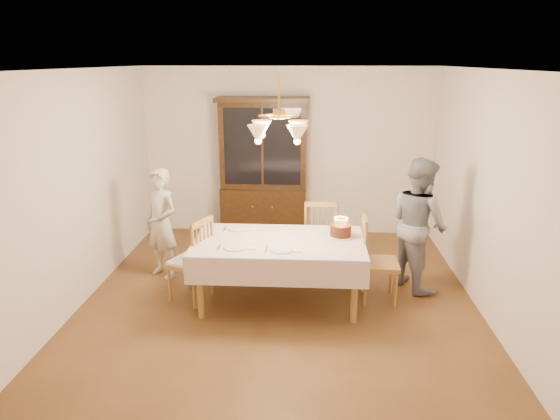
# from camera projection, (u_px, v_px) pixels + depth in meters

# --- Properties ---
(ground) EXTENTS (5.00, 5.00, 0.00)m
(ground) POSITION_uv_depth(u_px,v_px,m) (279.00, 301.00, 5.79)
(ground) COLOR #573618
(ground) RESTS_ON ground
(room_shell) EXTENTS (5.00, 5.00, 5.00)m
(room_shell) POSITION_uv_depth(u_px,v_px,m) (279.00, 168.00, 5.33)
(room_shell) COLOR white
(room_shell) RESTS_ON ground
(dining_table) EXTENTS (1.90, 1.10, 0.76)m
(dining_table) POSITION_uv_depth(u_px,v_px,m) (279.00, 246.00, 5.59)
(dining_table) COLOR olive
(dining_table) RESTS_ON ground
(china_hutch) EXTENTS (1.38, 0.54, 2.16)m
(china_hutch) POSITION_uv_depth(u_px,v_px,m) (264.00, 171.00, 7.66)
(china_hutch) COLOR black
(china_hutch) RESTS_ON ground
(chair_far_side) EXTENTS (0.46, 0.44, 1.00)m
(chair_far_side) POSITION_uv_depth(u_px,v_px,m) (319.00, 239.00, 6.50)
(chair_far_side) COLOR olive
(chair_far_side) RESTS_ON ground
(chair_left_end) EXTENTS (0.56, 0.57, 1.00)m
(chair_left_end) POSITION_uv_depth(u_px,v_px,m) (191.00, 263.00, 5.72)
(chair_left_end) COLOR olive
(chair_left_end) RESTS_ON ground
(chair_right_end) EXTENTS (0.43, 0.45, 1.00)m
(chair_right_end) POSITION_uv_depth(u_px,v_px,m) (378.00, 264.00, 5.71)
(chair_right_end) COLOR olive
(chair_right_end) RESTS_ON ground
(elderly_woman) EXTENTS (0.62, 0.56, 1.41)m
(elderly_woman) POSITION_uv_depth(u_px,v_px,m) (161.00, 223.00, 6.30)
(elderly_woman) COLOR beige
(elderly_woman) RESTS_ON ground
(adult_in_grey) EXTENTS (0.88, 0.96, 1.60)m
(adult_in_grey) POSITION_uv_depth(u_px,v_px,m) (419.00, 224.00, 5.99)
(adult_in_grey) COLOR slate
(adult_in_grey) RESTS_ON ground
(birthday_cake) EXTENTS (0.30, 0.30, 0.23)m
(birthday_cake) POSITION_uv_depth(u_px,v_px,m) (341.00, 231.00, 5.66)
(birthday_cake) COLOR white
(birthday_cake) RESTS_ON dining_table
(place_setting_near_left) EXTENTS (0.41, 0.26, 0.02)m
(place_setting_near_left) POSITION_uv_depth(u_px,v_px,m) (237.00, 247.00, 5.34)
(place_setting_near_left) COLOR white
(place_setting_near_left) RESTS_ON dining_table
(place_setting_near_right) EXTENTS (0.39, 0.24, 0.02)m
(place_setting_near_right) POSITION_uv_depth(u_px,v_px,m) (283.00, 250.00, 5.27)
(place_setting_near_right) COLOR white
(place_setting_near_right) RESTS_ON dining_table
(place_setting_far_left) EXTENTS (0.40, 0.25, 0.02)m
(place_setting_far_left) POSITION_uv_depth(u_px,v_px,m) (240.00, 228.00, 5.93)
(place_setting_far_left) COLOR white
(place_setting_far_left) RESTS_ON dining_table
(chandelier) EXTENTS (0.62, 0.62, 0.73)m
(chandelier) POSITION_uv_depth(u_px,v_px,m) (279.00, 131.00, 5.21)
(chandelier) COLOR #BF8C3F
(chandelier) RESTS_ON ground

